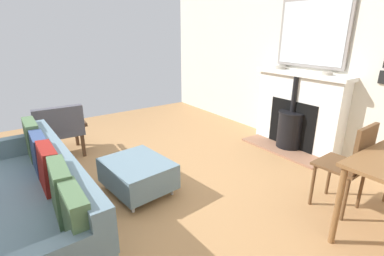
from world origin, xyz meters
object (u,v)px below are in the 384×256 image
object	(u,v)px
sofa	(25,204)
ottoman	(138,173)
armchair_accent	(59,127)
mantel_bowl_far	(327,73)
mantel_bowl_near	(281,67)
dining_chair_near_fireplace	(351,161)
fireplace	(296,115)

from	to	relation	value
sofa	ottoman	size ratio (longest dim) A/B	2.66
ottoman	armchair_accent	world-z (taller)	armchair_accent
mantel_bowl_far	ottoman	xyz separation A→B (m)	(2.50, -0.54, -0.92)
mantel_bowl_near	ottoman	bearing A→B (deg)	4.58
ottoman	mantel_bowl_near	bearing A→B (deg)	-175.42
armchair_accent	dining_chair_near_fireplace	bearing A→B (deg)	123.77
mantel_bowl_far	armchair_accent	size ratio (longest dim) A/B	0.17
mantel_bowl_near	dining_chair_near_fireplace	bearing A→B (deg)	58.64
sofa	armchair_accent	xyz separation A→B (m)	(-0.59, -1.60, 0.09)
armchair_accent	dining_chair_near_fireplace	distance (m)	3.51
sofa	dining_chair_near_fireplace	world-z (taller)	dining_chair_near_fireplace
armchair_accent	dining_chair_near_fireplace	xyz separation A→B (m)	(-1.95, 2.92, 0.10)
mantel_bowl_far	sofa	xyz separation A→B (m)	(3.56, -0.39, -0.81)
mantel_bowl_near	armchair_accent	distance (m)	3.30
fireplace	armchair_accent	xyz separation A→B (m)	(2.93, -1.64, -0.07)
fireplace	mantel_bowl_near	distance (m)	0.76
fireplace	mantel_bowl_near	world-z (taller)	mantel_bowl_near
fireplace	mantel_bowl_far	world-z (taller)	mantel_bowl_far
ottoman	fireplace	bearing A→B (deg)	175.58
mantel_bowl_far	dining_chair_near_fireplace	world-z (taller)	mantel_bowl_far
sofa	armchair_accent	distance (m)	1.71
mantel_bowl_near	fireplace	bearing A→B (deg)	84.02
mantel_bowl_far	armchair_accent	distance (m)	3.65
mantel_bowl_near	sofa	xyz separation A→B (m)	(3.56, 0.35, -0.81)
fireplace	dining_chair_near_fireplace	size ratio (longest dim) A/B	1.56
dining_chair_near_fireplace	sofa	bearing A→B (deg)	-27.40
fireplace	ottoman	bearing A→B (deg)	-4.42
mantel_bowl_far	armchair_accent	bearing A→B (deg)	-33.85
mantel_bowl_near	ottoman	distance (m)	2.67
mantel_bowl_far	sofa	bearing A→B (deg)	-6.25
ottoman	dining_chair_near_fireplace	distance (m)	2.11
sofa	mantel_bowl_far	bearing A→B (deg)	173.75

